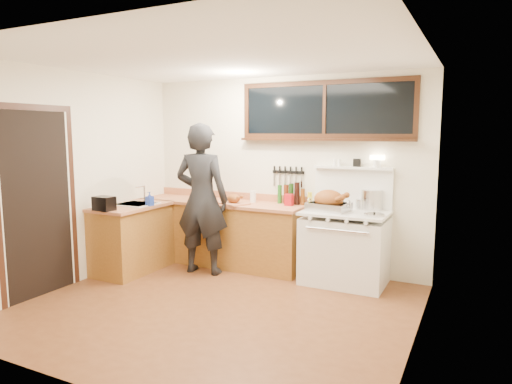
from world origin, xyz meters
The scene contains 20 objects.
ground_plane centered at (0.00, 0.00, -0.01)m, with size 4.00×3.50×0.02m, color #5C3018.
room_shell centered at (0.00, 0.00, 1.65)m, with size 4.10×3.60×2.65m.
counter_back centered at (-0.80, 1.45, 0.45)m, with size 2.44×0.64×1.00m.
counter_left centered at (-1.70, 0.62, 0.45)m, with size 0.64×1.09×0.90m.
sink_unit centered at (-1.68, 0.70, 0.85)m, with size 0.50×0.45×0.37m.
vintage_stove centered at (1.00, 1.41, 0.47)m, with size 1.02×0.74×1.58m.
back_window centered at (0.60, 1.72, 2.06)m, with size 2.32×0.13×0.77m.
left_doorway centered at (-1.99, -0.55, 1.09)m, with size 0.02×1.04×2.17m.
knife_strip centered at (0.10, 1.73, 1.31)m, with size 0.46×0.03×0.28m.
man centered at (-0.81, 0.98, 0.99)m, with size 0.78×0.57×1.98m.
soap_bottle centered at (-1.43, 0.69, 0.99)m, with size 0.09×0.09×0.18m.
toaster centered at (-1.70, 0.15, 0.99)m, with size 0.26×0.19×0.17m.
cutting_board centered at (-0.50, 1.29, 0.95)m, with size 0.47×0.42×0.14m.
roast_turkey centered at (0.80, 1.37, 1.00)m, with size 0.53×0.42×0.26m.
stockpot centered at (1.25, 1.68, 1.03)m, with size 0.34×0.34×0.25m.
saucepan centered at (1.14, 1.68, 0.96)m, with size 0.21×0.30×0.13m.
pot_lid centered at (1.37, 1.28, 0.91)m, with size 0.31×0.31×0.04m.
coffee_tin centered at (0.21, 1.51, 0.98)m, with size 0.11×0.09×0.15m.
pitcher centered at (-0.35, 1.55, 0.98)m, with size 0.10×0.10×0.16m.
bottle_cluster centered at (0.22, 1.63, 1.03)m, with size 0.49×0.07×0.30m.
Camera 1 is at (2.46, -4.00, 1.87)m, focal length 32.00 mm.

